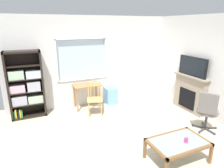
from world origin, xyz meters
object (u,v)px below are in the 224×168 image
Objects in this scene: wooden_chair at (95,99)px; fireplace at (190,93)px; office_chair at (208,110)px; tv at (192,66)px; sippy_cup at (186,140)px; bookshelf at (26,87)px; coffee_table at (178,144)px; plastic_drawer_unit at (110,95)px; desk_under_window at (87,89)px.

fireplace is at bearing -18.77° from wooden_chair.
tv is at bearing 64.88° from office_chair.
office_chair is 1.42m from sippy_cup.
bookshelf reaches higher than coffee_table.
fireplace reaches higher than sippy_cup.
bookshelf is 1.90× the size of tv.
sippy_cup is at bearing -72.14° from wooden_chair.
office_chair is at bearing -61.57° from plastic_drawer_unit.
tv is (2.61, -0.89, 0.87)m from wooden_chair.
office_chair is (2.17, -2.49, -0.05)m from desk_under_window.
coffee_table is at bearing -89.83° from plastic_drawer_unit.
fireplace is at bearing 0.00° from tv.
wooden_chair is (1.73, -0.63, -0.40)m from bookshelf.
coffee_table is (0.01, -3.10, 0.10)m from plastic_drawer_unit.
bookshelf is at bearing 178.60° from plastic_drawer_unit.
fireplace is (2.69, -1.41, -0.07)m from desk_under_window.
plastic_drawer_unit is at bearing 118.43° from office_chair.
bookshelf is at bearing 160.79° from fireplace.
office_chair is 0.94× the size of coffee_table.
coffee_table is at bearing 142.30° from sippy_cup.
bookshelf is 1.69m from desk_under_window.
tv is 2.67m from coffee_table.
bookshelf is 4.64m from office_chair.
sippy_cup is (0.11, -0.08, 0.10)m from coffee_table.
desk_under_window is 3.17m from coffee_table.
plastic_drawer_unit is 5.87× the size of sippy_cup.
sippy_cup is at bearing -152.86° from office_chair.
plastic_drawer_unit is 2.90m from office_chair.
coffee_table is (-1.87, -1.64, -0.98)m from tv.
desk_under_window is 0.70× the size of fireplace.
bookshelf is 2.25× the size of desk_under_window.
tv reaches higher than wooden_chair.
wooden_chair is 0.77× the size of fireplace.
fireplace is (4.36, -1.52, -0.33)m from bookshelf.
wooden_chair is at bearing 107.86° from sippy_cup.
desk_under_window is 0.84× the size of tv.
wooden_chair is at bearing 161.23° from fireplace.
bookshelf reaches higher than office_chair.
wooden_chair reaches higher than sippy_cup.
wooden_chair is (0.07, -0.52, -0.14)m from desk_under_window.
fireplace is 2.48m from sippy_cup.
bookshelf is 4.16m from sippy_cup.
desk_under_window is 1.53× the size of plastic_drawer_unit.
coffee_table is at bearing -52.03° from bookshelf.
fireplace reaches higher than wooden_chair.
office_chair reaches higher than sippy_cup.
wooden_chair is at bearing 161.11° from tv.
coffee_table is at bearing -138.70° from tv.
desk_under_window is 0.54m from wooden_chair.
fireplace is at bearing -37.53° from plastic_drawer_unit.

